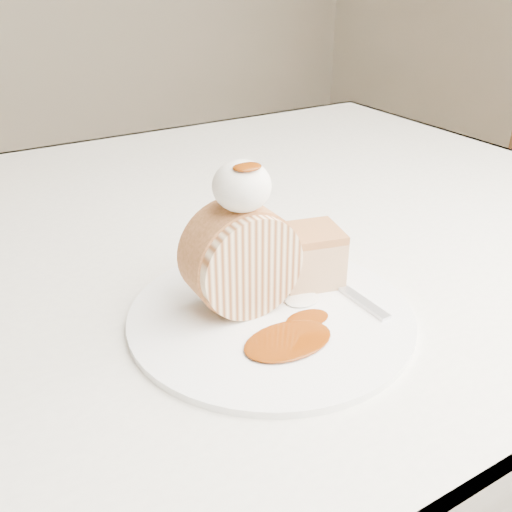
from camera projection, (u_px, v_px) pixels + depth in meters
table at (139, 307)px, 0.71m from camera, size 1.40×0.90×0.75m
plate at (271, 315)px, 0.53m from camera, size 0.32×0.32×0.01m
roulade_slice at (241, 259)px, 0.52m from camera, size 0.10×0.06×0.10m
cake_chunk at (309, 259)px, 0.57m from camera, size 0.07×0.07×0.05m
whipped_cream at (242, 186)px, 0.48m from camera, size 0.05×0.05×0.04m
caramel_drizzle at (247, 160)px, 0.46m from camera, size 0.03×0.02×0.01m
caramel_pool at (288, 340)px, 0.49m from camera, size 0.09×0.07×0.00m
fork at (348, 291)px, 0.56m from camera, size 0.02×0.16×0.00m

